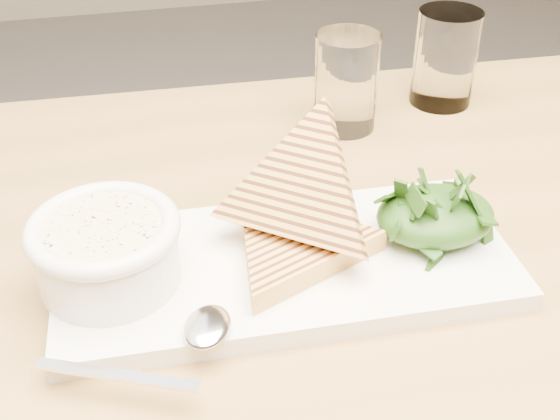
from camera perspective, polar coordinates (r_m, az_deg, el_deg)
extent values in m
cube|color=olive|center=(0.60, 7.99, -6.37)|extent=(1.16, 0.79, 0.04)
cube|color=white|center=(0.57, 0.46, -4.51)|extent=(0.37, 0.18, 0.02)
cylinder|color=white|center=(0.55, -13.78, -3.79)|extent=(0.11, 0.11, 0.04)
cylinder|color=beige|center=(0.53, -14.17, -1.59)|extent=(0.09, 0.09, 0.01)
torus|color=white|center=(0.53, -14.20, -1.42)|extent=(0.11, 0.11, 0.01)
ellipsoid|color=#12330D|center=(0.59, 12.50, -0.47)|extent=(0.10, 0.08, 0.04)
ellipsoid|color=silver|center=(0.50, -5.93, -9.41)|extent=(0.05, 0.05, 0.01)
cube|color=silver|center=(0.48, -13.10, -12.93)|extent=(0.11, 0.05, 0.00)
cylinder|color=white|center=(0.76, 5.38, 10.31)|extent=(0.07, 0.07, 0.10)
cylinder|color=white|center=(0.84, 13.27, 11.93)|extent=(0.07, 0.07, 0.11)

